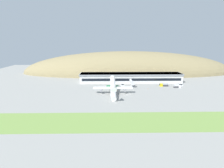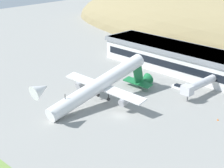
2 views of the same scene
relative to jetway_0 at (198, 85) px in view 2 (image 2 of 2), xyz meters
name	(u,v)px [view 2 (image 2 of 2)]	position (x,y,z in m)	size (l,w,h in m)	color
ground_plane	(120,116)	(-7.83, -28.31, -3.99)	(373.94, 373.94, 0.00)	gray
jetway_0	(198,85)	(0.00, 0.00, 0.00)	(3.38, 16.82, 5.43)	silver
cargo_airplane	(101,85)	(-18.82, -25.24, 1.73)	(32.87, 48.43, 14.47)	white
service_car_1	(177,87)	(-8.83, 1.43, -3.40)	(4.02, 1.76, 1.43)	silver
traffic_cone_0	(132,97)	(-14.33, -15.58, -3.71)	(0.52, 0.52, 0.58)	orange
traffic_cone_1	(218,119)	(13.80, -10.59, -3.71)	(0.52, 0.52, 0.58)	orange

